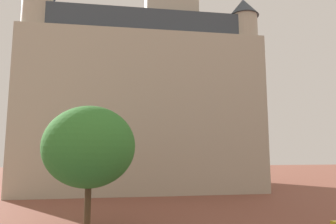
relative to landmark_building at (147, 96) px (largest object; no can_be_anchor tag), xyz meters
name	(u,v)px	position (x,y,z in m)	size (l,w,h in m)	color
landmark_building	(147,96)	(0.00, 0.00, 0.00)	(24.31, 13.09, 35.22)	#B2A893
tree_curb_far	(90,147)	(-4.16, -17.01, -5.99)	(4.78, 4.78, 6.56)	#4C3823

